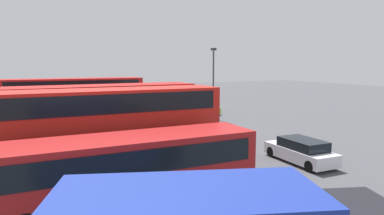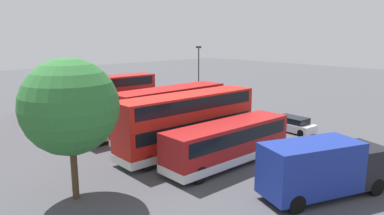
# 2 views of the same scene
# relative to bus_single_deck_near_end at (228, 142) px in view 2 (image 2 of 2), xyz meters

# --- Properties ---
(ground_plane) EXTENTS (140.00, 140.00, 0.00)m
(ground_plane) POSITION_rel_bus_single_deck_near_end_xyz_m (12.65, -11.11, -1.62)
(ground_plane) COLOR #47474C
(bus_single_deck_near_end) EXTENTS (2.64, 10.35, 2.95)m
(bus_single_deck_near_end) POSITION_rel_bus_single_deck_near_end_xyz_m (0.00, 0.00, 0.00)
(bus_single_deck_near_end) COLOR #A51919
(bus_single_deck_near_end) RESTS_ON ground
(bus_double_decker_second) EXTENTS (2.68, 11.96, 4.55)m
(bus_double_decker_second) POSITION_rel_bus_single_deck_near_end_xyz_m (3.79, 0.34, 0.83)
(bus_double_decker_second) COLOR red
(bus_double_decker_second) RESTS_ON ground
(bus_double_decker_third) EXTENTS (3.02, 10.71, 4.55)m
(bus_double_decker_third) POSITION_rel_bus_single_deck_near_end_xyz_m (7.09, -0.58, 0.83)
(bus_double_decker_third) COLOR #B71411
(bus_double_decker_third) RESTS_ON ground
(bus_single_deck_fourth) EXTENTS (2.99, 11.62, 2.95)m
(bus_single_deck_fourth) POSITION_rel_bus_single_deck_near_end_xyz_m (10.96, 0.19, 0.00)
(bus_single_deck_fourth) COLOR red
(bus_single_deck_fourth) RESTS_ON ground
(bus_single_deck_fifth) EXTENTS (2.72, 10.18, 2.95)m
(bus_single_deck_fifth) POSITION_rel_bus_single_deck_near_end_xyz_m (14.27, 0.24, -0.00)
(bus_single_deck_fifth) COLOR red
(bus_single_deck_fifth) RESTS_ON ground
(bus_double_decker_sixth) EXTENTS (2.73, 11.60, 4.55)m
(bus_double_decker_sixth) POSITION_rel_bus_single_deck_near_end_xyz_m (17.95, -0.19, 0.83)
(bus_double_decker_sixth) COLOR #A51919
(bus_double_decker_sixth) RESTS_ON ground
(bus_single_deck_seventh) EXTENTS (2.65, 12.06, 2.95)m
(bus_single_deck_seventh) POSITION_rel_bus_single_deck_near_end_xyz_m (21.56, 0.26, 0.00)
(bus_single_deck_seventh) COLOR #B71411
(bus_single_deck_seventh) RESTS_ON ground
(bus_single_deck_far_end) EXTENTS (2.65, 10.84, 2.95)m
(bus_single_deck_far_end) POSITION_rel_bus_single_deck_near_end_xyz_m (25.10, 0.37, 0.00)
(bus_single_deck_far_end) COLOR #A51919
(bus_single_deck_far_end) RESTS_ON ground
(box_truck_blue) EXTENTS (4.88, 7.90, 3.20)m
(box_truck_blue) POSITION_rel_bus_single_deck_near_end_xyz_m (-6.89, -0.19, 0.09)
(box_truck_blue) COLOR navy
(box_truck_blue) RESTS_ON ground
(car_hatchback_silver) EXTENTS (4.66, 2.48, 1.43)m
(car_hatchback_silver) POSITION_rel_bus_single_deck_near_end_xyz_m (21.89, -15.48, -0.92)
(car_hatchback_silver) COLOR #A5D14C
(car_hatchback_silver) RESTS_ON ground
(car_small_green) EXTENTS (4.56, 1.95, 1.43)m
(car_small_green) POSITION_rel_bus_single_deck_near_end_xyz_m (1.84, -10.74, -0.92)
(car_small_green) COLOR silver
(car_small_green) RESTS_ON ground
(lamp_post_tall) EXTENTS (0.70, 0.30, 7.43)m
(lamp_post_tall) POSITION_rel_bus_single_deck_near_end_xyz_m (18.26, -14.19, 2.77)
(lamp_post_tall) COLOR #38383D
(lamp_post_tall) RESTS_ON ground
(tree_leftmost) EXTENTS (5.17, 5.17, 7.77)m
(tree_leftmost) POSITION_rel_bus_single_deck_near_end_xyz_m (2.02, 10.20, 3.55)
(tree_leftmost) COLOR #4C3823
(tree_leftmost) RESTS_ON ground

